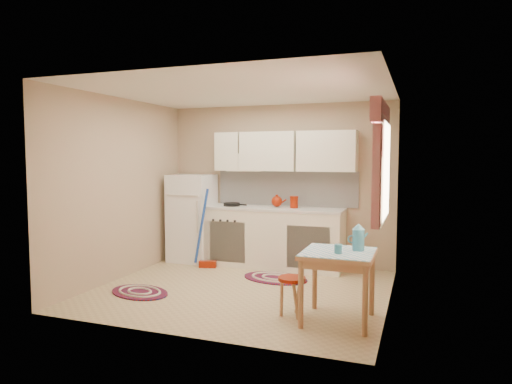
# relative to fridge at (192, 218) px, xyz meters

# --- Properties ---
(room_shell) EXTENTS (3.64, 3.60, 2.52)m
(room_shell) POSITION_rel_fridge_xyz_m (1.52, -1.01, 0.90)
(room_shell) COLOR tan
(room_shell) RESTS_ON ground
(fridge) EXTENTS (0.65, 0.60, 1.40)m
(fridge) POSITION_rel_fridge_xyz_m (0.00, 0.00, 0.00)
(fridge) COLOR white
(fridge) RESTS_ON ground
(broom) EXTENTS (0.30, 0.19, 1.20)m
(broom) POSITION_rel_fridge_xyz_m (0.45, -0.35, -0.10)
(broom) COLOR #1C47B2
(broom) RESTS_ON ground
(base_cabinets) EXTENTS (2.25, 0.60, 0.88)m
(base_cabinets) POSITION_rel_fridge_xyz_m (1.31, 0.05, -0.26)
(base_cabinets) COLOR white
(base_cabinets) RESTS_ON ground
(countertop) EXTENTS (2.27, 0.62, 0.04)m
(countertop) POSITION_rel_fridge_xyz_m (1.31, 0.05, 0.20)
(countertop) COLOR silver
(countertop) RESTS_ON base_cabinets
(frying_pan) EXTENTS (0.30, 0.30, 0.05)m
(frying_pan) POSITION_rel_fridge_xyz_m (0.70, 0.00, 0.24)
(frying_pan) COLOR black
(frying_pan) RESTS_ON countertop
(red_kettle) EXTENTS (0.23, 0.22, 0.18)m
(red_kettle) POSITION_rel_fridge_xyz_m (1.42, 0.05, 0.31)
(red_kettle) COLOR maroon
(red_kettle) RESTS_ON countertop
(red_canister) EXTENTS (0.15, 0.15, 0.16)m
(red_canister) POSITION_rel_fridge_xyz_m (1.69, 0.05, 0.30)
(red_canister) COLOR maroon
(red_canister) RESTS_ON countertop
(table) EXTENTS (0.72, 0.72, 0.72)m
(table) POSITION_rel_fridge_xyz_m (2.70, -1.95, -0.34)
(table) COLOR tan
(table) RESTS_ON ground
(stool) EXTENTS (0.38, 0.38, 0.42)m
(stool) POSITION_rel_fridge_xyz_m (2.22, -1.97, -0.49)
(stool) COLOR maroon
(stool) RESTS_ON ground
(coffee_pot) EXTENTS (0.18, 0.17, 0.30)m
(coffee_pot) POSITION_rel_fridge_xyz_m (2.89, -1.83, 0.17)
(coffee_pot) COLOR teal
(coffee_pot) RESTS_ON table
(mug) EXTENTS (0.10, 0.10, 0.10)m
(mug) POSITION_rel_fridge_xyz_m (2.72, -2.05, 0.07)
(mug) COLOR teal
(mug) RESTS_ON table
(rug_center) EXTENTS (1.02, 0.77, 0.02)m
(rug_center) POSITION_rel_fridge_xyz_m (1.61, -0.61, -0.69)
(rug_center) COLOR maroon
(rug_center) RESTS_ON ground
(rug_left) EXTENTS (0.96, 0.78, 0.02)m
(rug_left) POSITION_rel_fridge_xyz_m (0.22, -1.81, -0.69)
(rug_left) COLOR maroon
(rug_left) RESTS_ON ground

